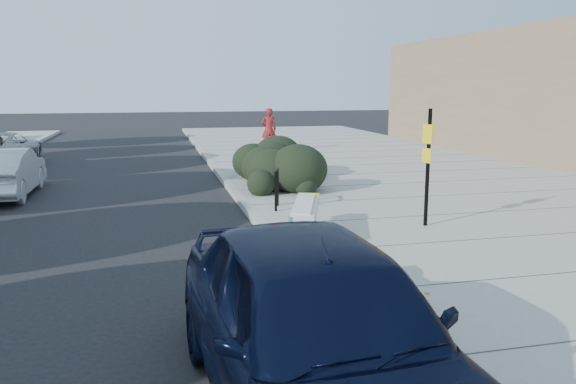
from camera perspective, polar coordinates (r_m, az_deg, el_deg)
name	(u,v)px	position (r m, az deg, el deg)	size (l,w,h in m)	color
ground	(287,261)	(9.55, -0.11, -7.05)	(120.00, 120.00, 0.00)	black
sidewalk_near	(441,191)	(16.11, 15.28, 0.13)	(11.20, 50.00, 0.15)	gray
curb_near	(241,200)	(14.29, -4.80, -0.79)	(0.22, 50.00, 0.17)	#9E9E99
bench	(305,210)	(10.47, 1.79, -1.83)	(1.09, 2.09, 0.63)	gray
bike_rack	(277,185)	(12.84, -1.16, 0.74)	(0.22, 0.61, 0.91)	black
sign_post	(428,160)	(11.43, 14.00, 3.21)	(0.12, 0.27, 2.34)	black
hedge	(281,156)	(16.38, -0.73, 3.69)	(2.07, 4.15, 1.55)	black
sedan_navy	(318,329)	(5.01, 3.06, -13.69)	(1.98, 4.92, 1.67)	black
wagon_silver	(5,172)	(16.83, -26.81, 1.79)	(1.39, 3.97, 1.31)	silver
suv_silver	(2,150)	(23.08, -27.08, 3.85)	(2.17, 4.70, 1.31)	#95979A
pedestrian	(269,129)	(24.71, -1.96, 6.37)	(0.68, 0.45, 1.86)	maroon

